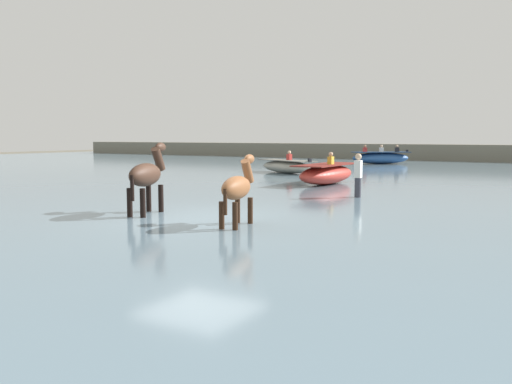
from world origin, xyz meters
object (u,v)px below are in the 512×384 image
horse_trailing_dark_bay (147,177)px  boat_far_offshore (287,166)px  boat_near_port (381,158)px  horse_lead_chestnut (238,190)px  person_wading_close (358,178)px  boat_distant_west (327,174)px

horse_trailing_dark_bay → boat_far_offshore: horse_trailing_dark_bay is taller
boat_near_port → horse_lead_chestnut: bearing=-77.9°
boat_far_offshore → person_wading_close: (7.11, -8.60, 0.26)m
boat_distant_west → boat_near_port: 16.56m
boat_near_port → boat_far_offshore: bearing=-95.9°
horse_lead_chestnut → boat_far_offshore: 16.49m
horse_lead_chestnut → boat_distant_west: bearing=103.7°
boat_distant_west → person_wading_close: bearing=-54.1°
horse_lead_chestnut → boat_distant_west: (-2.48, 10.18, -0.37)m
boat_near_port → person_wading_close: person_wading_close is taller
boat_far_offshore → boat_near_port: boat_near_port is taller
horse_trailing_dark_bay → horse_lead_chestnut: bearing=-6.1°
boat_near_port → person_wading_close: size_ratio=2.44×
horse_lead_chestnut → boat_far_offshore: bearing=114.6°
horse_lead_chestnut → horse_trailing_dark_bay: horse_trailing_dark_bay is taller
horse_lead_chestnut → person_wading_close: bearing=87.7°
horse_lead_chestnut → horse_trailing_dark_bay: size_ratio=0.88×
boat_far_offshore → boat_distant_west: bearing=-47.7°
horse_trailing_dark_bay → person_wading_close: 6.85m
boat_far_offshore → person_wading_close: bearing=-50.4°
boat_far_offshore → horse_lead_chestnut: bearing=-65.4°
boat_distant_west → person_wading_close: size_ratio=2.41×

